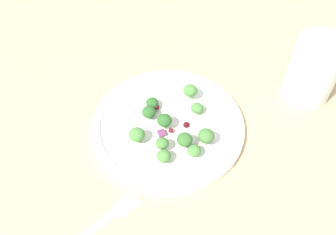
{
  "coord_description": "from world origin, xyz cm",
  "views": [
    {
      "loc": [
        35.46,
        10.84,
        46.93
      ],
      "look_at": [
        0.99,
        1.12,
        2.7
      ],
      "focal_mm": 39.55,
      "sensor_mm": 36.0,
      "label": 1
    }
  ],
  "objects": [
    {
      "name": "broccoli_floret_10",
      "position": [
        0.84,
        -2.02,
        2.77
      ],
      "size": [
        2.18,
        2.18,
        2.2
      ],
      "color": "#9EC684",
      "rests_on": "plate"
    },
    {
      "name": "cranberry_1",
      "position": [
        -1.08,
        -1.31,
        2.05
      ],
      "size": [
        0.84,
        0.84,
        0.84
      ],
      "primitive_type": "sphere",
      "color": "#4C0A14",
      "rests_on": "plate"
    },
    {
      "name": "broccoli_floret_1",
      "position": [
        -2.26,
        4.99,
        2.42
      ],
      "size": [
        1.98,
        1.98,
        2.01
      ],
      "color": "#9EC684",
      "rests_on": "plate"
    },
    {
      "name": "broccoli_floret_4",
      "position": [
        4.76,
        4.7,
        3.26
      ],
      "size": [
        2.31,
        2.31,
        2.34
      ],
      "color": "#8EB77A",
      "rests_on": "plate"
    },
    {
      "name": "onion_bit_1",
      "position": [
        3.53,
        0.81,
        1.87
      ],
      "size": [
        1.57,
        1.56,
        0.36
      ],
      "primitive_type": "cube",
      "rotation": [
        0.0,
        0.0,
        2.16
      ],
      "color": "#843D75",
      "rests_on": "plate"
    },
    {
      "name": "onion_bit_0",
      "position": [
        2.24,
        7.78,
        1.68
      ],
      "size": [
        1.09,
        1.03,
        0.36
      ],
      "primitive_type": "cube",
      "rotation": [
        0.0,
        0.0,
        1.76
      ],
      "color": "#934C84",
      "rests_on": "plate"
    },
    {
      "name": "broccoli_floret_9",
      "position": [
        5.75,
        6.36,
        2.48
      ],
      "size": [
        1.97,
        1.97,
        1.99
      ],
      "color": "#9EC684",
      "rests_on": "plate"
    },
    {
      "name": "broccoli_floret_5",
      "position": [
        5.66,
        -2.34,
        3.03
      ],
      "size": [
        2.41,
        2.41,
        2.44
      ],
      "color": "#8EB77A",
      "rests_on": "plate"
    },
    {
      "name": "water_glass",
      "position": [
        -12.74,
        21.6,
        5.49
      ],
      "size": [
        7.89,
        7.89,
        10.99
      ],
      "primitive_type": "cylinder",
      "color": "silver",
      "rests_on": "ground_plane"
    },
    {
      "name": "broccoli_floret_7",
      "position": [
        6.14,
        1.69,
        3.04
      ],
      "size": [
        1.94,
        1.94,
        1.96
      ],
      "color": "#8EB77A",
      "rests_on": "plate"
    },
    {
      "name": "cranberry_2",
      "position": [
        2.83,
        2.07,
        2.06
      ],
      "size": [
        0.73,
        0.73,
        0.73
      ],
      "primitive_type": "sphere",
      "color": "maroon",
      "rests_on": "plate"
    },
    {
      "name": "broccoli_floret_3",
      "position": [
        -1.39,
        -2.18,
        2.43
      ],
      "size": [
        2.01,
        2.01,
        2.04
      ],
      "color": "#ADD18E",
      "rests_on": "plate"
    },
    {
      "name": "onion_bit_2",
      "position": [
        4.87,
        5.96,
        1.5
      ],
      "size": [
        1.86,
        1.83,
        0.41
      ],
      "primitive_type": "cube",
      "rotation": [
        0.0,
        0.0,
        2.24
      ],
      "color": "#A35B93",
      "rests_on": "plate"
    },
    {
      "name": "cranberry_0",
      "position": [
        0.88,
        4.03,
        1.75
      ],
      "size": [
        0.97,
        0.97,
        0.97
      ],
      "primitive_type": "sphere",
      "color": "#4C0A14",
      "rests_on": "plate"
    },
    {
      "name": "broccoli_floret_6",
      "position": [
        7.99,
        2.46,
        2.72
      ],
      "size": [
        2.06,
        2.06,
        2.08
      ],
      "color": "#8EB77A",
      "rests_on": "plate"
    },
    {
      "name": "broccoli_floret_8",
      "position": [
        2.18,
        0.91,
        3.31
      ],
      "size": [
        2.27,
        2.27,
        2.3
      ],
      "color": "#9EC684",
      "rests_on": "plate"
    },
    {
      "name": "dressing_pool",
      "position": [
        0.99,
        1.12,
        1.3
      ],
      "size": [
        13.93,
        13.93,
        0.2
      ],
      "primitive_type": "cylinder",
      "color": "white",
      "rests_on": "plate"
    },
    {
      "name": "ground_plane",
      "position": [
        0.0,
        0.0,
        -1.0
      ],
      "size": [
        180.0,
        180.0,
        2.0
      ],
      "primitive_type": "cube",
      "color": "tan"
    },
    {
      "name": "plate",
      "position": [
        0.99,
        1.12,
        0.86
      ],
      "size": [
        24.02,
        24.02,
        1.7
      ],
      "color": "white",
      "rests_on": "ground_plane"
    },
    {
      "name": "broccoli_floret_2",
      "position": [
        -5.03,
        3.18,
        3.15
      ],
      "size": [
        2.34,
        2.34,
        2.37
      ],
      "color": "#9EC684",
      "rests_on": "plate"
    },
    {
      "name": "broccoli_floret_0",
      "position": [
        3.19,
        7.53,
        3.17
      ],
      "size": [
        2.43,
        2.43,
        2.46
      ],
      "color": "#8EB77A",
      "rests_on": "plate"
    },
    {
      "name": "fork",
      "position": [
        20.37,
        -4.1,
        0.25
      ],
      "size": [
        16.41,
        11.91,
        0.5
      ],
      "color": "silver",
      "rests_on": "ground_plane"
    }
  ]
}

